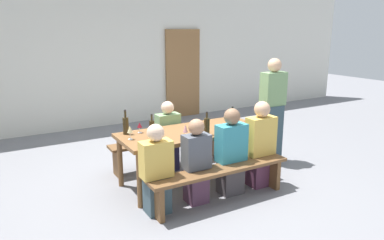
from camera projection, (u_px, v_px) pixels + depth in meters
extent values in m
plane|color=slate|center=(192.00, 181.00, 5.12)|extent=(24.00, 24.00, 0.00)
cube|color=silver|center=(108.00, 53.00, 7.82)|extent=(14.00, 0.20, 3.20)
cube|color=olive|center=(183.00, 74.00, 8.70)|extent=(0.90, 0.06, 2.10)
cube|color=brown|center=(192.00, 132.00, 4.94)|extent=(2.01, 0.83, 0.05)
cylinder|color=brown|center=(140.00, 180.00, 4.29)|extent=(0.07, 0.07, 0.70)
cylinder|color=brown|center=(260.00, 154.00, 5.18)|extent=(0.07, 0.07, 0.70)
cylinder|color=brown|center=(120.00, 162.00, 4.88)|extent=(0.07, 0.07, 0.70)
cylinder|color=brown|center=(231.00, 141.00, 5.77)|extent=(0.07, 0.07, 0.70)
cube|color=brown|center=(221.00, 169.00, 4.41)|extent=(1.91, 0.30, 0.04)
cube|color=brown|center=(158.00, 202.00, 4.05)|extent=(0.06, 0.24, 0.41)
cube|color=brown|center=(273.00, 173.00, 4.88)|extent=(0.06, 0.24, 0.41)
cube|color=brown|center=(169.00, 139.00, 5.61)|extent=(1.91, 0.30, 0.04)
cube|color=brown|center=(117.00, 163.00, 5.26)|extent=(0.06, 0.24, 0.41)
cube|color=brown|center=(215.00, 145.00, 6.08)|extent=(0.06, 0.24, 0.41)
cylinder|color=#194723|center=(232.00, 122.00, 4.91)|extent=(0.07, 0.07, 0.23)
cylinder|color=#194723|center=(232.00, 111.00, 4.87)|extent=(0.03, 0.03, 0.09)
cylinder|color=black|center=(233.00, 107.00, 4.86)|extent=(0.03, 0.03, 0.01)
cylinder|color=#332814|center=(207.00, 127.00, 4.71)|extent=(0.08, 0.08, 0.23)
cylinder|color=#332814|center=(207.00, 115.00, 4.67)|extent=(0.03, 0.03, 0.07)
cylinder|color=black|center=(207.00, 112.00, 4.66)|extent=(0.03, 0.03, 0.01)
cylinder|color=#332814|center=(152.00, 129.00, 4.62)|extent=(0.07, 0.07, 0.22)
cylinder|color=#332814|center=(152.00, 118.00, 4.58)|extent=(0.02, 0.02, 0.07)
cylinder|color=black|center=(152.00, 115.00, 4.57)|extent=(0.03, 0.03, 0.01)
cylinder|color=#332814|center=(126.00, 126.00, 4.74)|extent=(0.08, 0.08, 0.22)
cylinder|color=#332814|center=(125.00, 114.00, 4.70)|extent=(0.03, 0.03, 0.09)
cylinder|color=black|center=(125.00, 110.00, 4.69)|extent=(0.03, 0.03, 0.01)
cylinder|color=silver|center=(185.00, 139.00, 4.56)|extent=(0.06, 0.06, 0.01)
cylinder|color=silver|center=(185.00, 135.00, 4.55)|extent=(0.01, 0.01, 0.08)
cone|color=#D18C93|center=(185.00, 128.00, 4.53)|extent=(0.06, 0.06, 0.10)
cylinder|color=silver|center=(140.00, 133.00, 4.82)|extent=(0.06, 0.06, 0.01)
cylinder|color=silver|center=(140.00, 130.00, 4.81)|extent=(0.01, 0.01, 0.07)
cone|color=maroon|center=(140.00, 125.00, 4.80)|extent=(0.07, 0.07, 0.07)
cylinder|color=silver|center=(130.00, 139.00, 4.53)|extent=(0.06, 0.06, 0.01)
cylinder|color=silver|center=(130.00, 136.00, 4.52)|extent=(0.01, 0.01, 0.08)
cone|color=beige|center=(130.00, 129.00, 4.50)|extent=(0.07, 0.07, 0.09)
cylinder|color=silver|center=(247.00, 127.00, 5.11)|extent=(0.06, 0.06, 0.01)
cylinder|color=silver|center=(247.00, 124.00, 5.10)|extent=(0.01, 0.01, 0.07)
cone|color=maroon|center=(247.00, 119.00, 5.08)|extent=(0.08, 0.08, 0.07)
cube|color=#394E58|center=(157.00, 194.00, 4.20)|extent=(0.27, 0.24, 0.45)
cube|color=gold|center=(156.00, 159.00, 4.10)|extent=(0.36, 0.20, 0.43)
sphere|color=beige|center=(156.00, 133.00, 4.02)|extent=(0.20, 0.20, 0.20)
cube|color=#533249|center=(196.00, 185.00, 4.46)|extent=(0.25, 0.24, 0.45)
cube|color=#4C515B|center=(196.00, 152.00, 4.35)|extent=(0.33, 0.20, 0.42)
sphere|color=#A87A5B|center=(196.00, 127.00, 4.28)|extent=(0.20, 0.20, 0.20)
cube|color=#443E41|center=(230.00, 177.00, 4.71)|extent=(0.30, 0.24, 0.45)
cube|color=teal|center=(231.00, 143.00, 4.59)|extent=(0.39, 0.20, 0.48)
sphere|color=#846047|center=(232.00, 117.00, 4.51)|extent=(0.21, 0.21, 0.21)
cube|color=#572D46|center=(259.00, 170.00, 4.94)|extent=(0.30, 0.24, 0.45)
cube|color=gold|center=(261.00, 136.00, 4.82)|extent=(0.40, 0.20, 0.52)
sphere|color=tan|center=(262.00, 109.00, 4.73)|extent=(0.21, 0.21, 0.21)
cube|color=navy|center=(168.00, 156.00, 5.49)|extent=(0.26, 0.24, 0.45)
cube|color=#729966|center=(168.00, 128.00, 5.38)|extent=(0.35, 0.20, 0.43)
sphere|color=beige|center=(168.00, 108.00, 5.31)|extent=(0.19, 0.19, 0.19)
cube|color=#344A56|center=(271.00, 134.00, 5.77)|extent=(0.30, 0.24, 0.94)
cube|color=#729966|center=(273.00, 89.00, 5.59)|extent=(0.39, 0.20, 0.52)
sphere|color=tan|center=(275.00, 65.00, 5.50)|extent=(0.21, 0.21, 0.21)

